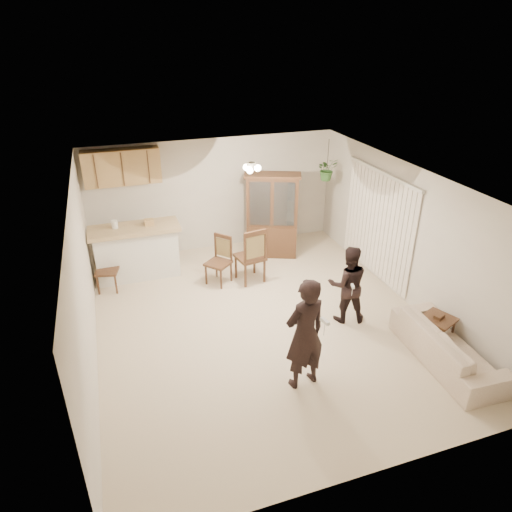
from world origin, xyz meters
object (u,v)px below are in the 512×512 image
object	(u,v)px
china_hutch	(272,216)
chair_hutch_left	(219,270)
sofa	(448,341)
side_table	(436,330)
chair_bar	(108,278)
child	(347,286)
adult	(305,331)
chair_hutch_right	(250,265)

from	to	relation	value
china_hutch	chair_hutch_left	xyz separation A→B (m)	(-1.44, -0.86, -0.64)
sofa	chair_hutch_left	distance (m)	4.35
china_hutch	side_table	world-z (taller)	china_hutch
side_table	chair_hutch_left	size ratio (longest dim) A/B	0.61
chair_hutch_left	chair_bar	bearing A→B (deg)	-142.41
child	chair_hutch_left	size ratio (longest dim) A/B	1.38
adult	child	distance (m)	1.84
chair_hutch_right	chair_hutch_left	bearing A→B (deg)	-18.20
side_table	chair_hutch_left	distance (m)	4.12
sofa	chair_hutch_left	world-z (taller)	chair_hutch_left
child	chair_hutch_left	xyz separation A→B (m)	(-1.77, 1.94, -0.40)
chair_hutch_left	chair_hutch_right	bearing A→B (deg)	40.51
adult	chair_hutch_right	distance (m)	3.14
child	chair_bar	xyz separation A→B (m)	(-3.85, 2.35, -0.41)
adult	chair_hutch_left	world-z (taller)	adult
china_hutch	sofa	bearing A→B (deg)	-51.81
adult	child	bearing A→B (deg)	-148.04
adult	chair_hutch_left	bearing A→B (deg)	-93.17
chair_bar	adult	bearing A→B (deg)	-40.55
adult	china_hutch	world-z (taller)	china_hutch
sofa	side_table	distance (m)	0.43
china_hutch	side_table	bearing A→B (deg)	-48.73
chair_bar	chair_hutch_left	size ratio (longest dim) A/B	0.95
china_hutch	chair_bar	bearing A→B (deg)	-150.74
child	chair_hutch_left	bearing A→B (deg)	-31.01
adult	side_table	size ratio (longest dim) A/B	3.01
chair_bar	side_table	bearing A→B (deg)	-20.62
adult	side_table	world-z (taller)	adult
side_table	child	bearing A→B (deg)	133.35
sofa	china_hutch	world-z (taller)	china_hutch
side_table	adult	bearing A→B (deg)	-176.46
china_hutch	chair_bar	distance (m)	3.61
side_table	chair_hutch_left	xyz separation A→B (m)	(-2.80, 3.03, 0.02)
adult	china_hutch	distance (m)	4.17
side_table	chair_hutch_left	world-z (taller)	chair_hutch_left
china_hutch	chair_hutch_right	distance (m)	1.39
adult	chair_hutch_right	xyz separation A→B (m)	(0.21, 3.08, -0.57)
china_hutch	side_table	distance (m)	4.17
chair_bar	child	bearing A→B (deg)	-16.84
adult	chair_hutch_right	size ratio (longest dim) A/B	1.55
child	chair_hutch_left	distance (m)	2.65
china_hutch	chair_bar	xyz separation A→B (m)	(-3.52, -0.45, -0.66)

